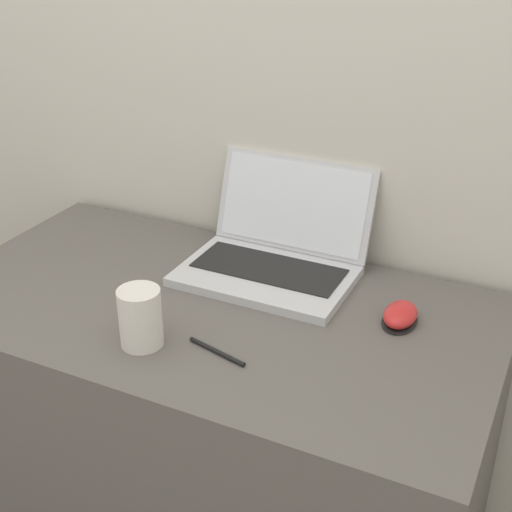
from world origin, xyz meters
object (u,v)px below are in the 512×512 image
(pen, at_px, (217,351))
(laptop, at_px, (275,251))
(drink_cup, at_px, (140,317))
(computer_mouse, at_px, (400,315))

(pen, bearing_deg, laptop, 96.47)
(laptop, height_order, pen, laptop)
(laptop, xyz_separation_m, drink_cup, (-0.10, -0.38, 0.01))
(drink_cup, distance_m, computer_mouse, 0.51)
(computer_mouse, height_order, pen, computer_mouse)
(computer_mouse, relative_size, pen, 0.80)
(laptop, distance_m, computer_mouse, 0.33)
(laptop, xyz_separation_m, pen, (0.04, -0.35, -0.04))
(pen, bearing_deg, computer_mouse, 42.52)
(computer_mouse, bearing_deg, drink_cup, -145.73)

